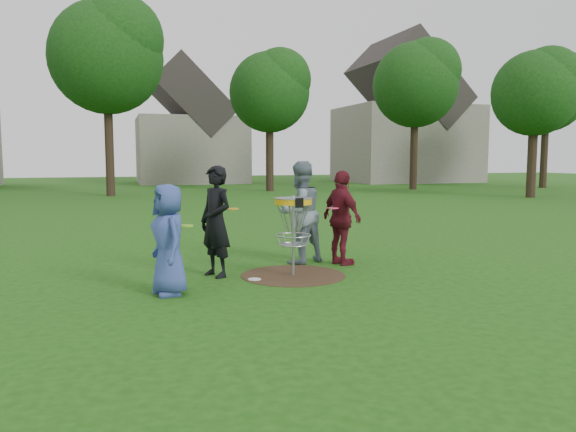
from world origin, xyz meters
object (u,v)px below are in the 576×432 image
object	(u,v)px
player_black	(216,221)
player_grey	(300,212)
player_blue	(169,240)
player_maroon	(342,218)
disc_golf_basket	(293,217)

from	to	relation	value
player_black	player_grey	xyz separation A→B (m)	(1.75, 0.74, 0.03)
player_blue	player_maroon	distance (m)	3.61
player_black	disc_golf_basket	distance (m)	1.32
player_black	player_maroon	size ratio (longest dim) A/B	1.06
player_black	disc_golf_basket	size ratio (longest dim) A/B	1.37
player_grey	disc_golf_basket	xyz separation A→B (m)	(-0.48, -1.07, 0.04)
player_black	player_grey	world-z (taller)	player_grey
player_black	player_blue	bearing A→B (deg)	-67.76
player_blue	player_grey	world-z (taller)	player_grey
player_blue	player_grey	distance (m)	3.19
player_blue	player_black	distance (m)	1.38
player_maroon	disc_golf_basket	bearing A→B (deg)	104.63
player_blue	player_black	bearing A→B (deg)	126.70
player_blue	disc_golf_basket	distance (m)	2.28
player_black	player_maroon	bearing A→B (deg)	70.36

